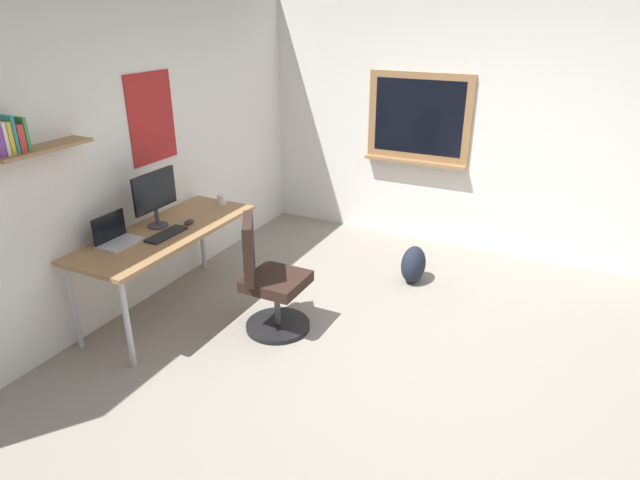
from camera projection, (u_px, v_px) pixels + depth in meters
ground_plane at (404, 369)px, 3.90m from camera, size 5.20×5.20×0.00m
wall_back at (125, 154)px, 4.38m from camera, size 5.00×0.30×2.60m
wall_right at (488, 127)px, 5.41m from camera, size 0.22×5.00×2.60m
desk at (166, 238)px, 4.41m from camera, size 1.65×0.65×0.74m
office_chair at (268, 284)px, 4.24m from camera, size 0.55×0.56×0.95m
laptop at (116, 237)px, 4.12m from camera, size 0.31×0.21×0.23m
monitor_primary at (155, 195)px, 4.35m from camera, size 0.46×0.17×0.46m
keyboard at (166, 234)px, 4.27m from camera, size 0.37×0.13×0.02m
computer_mouse at (189, 222)px, 4.50m from camera, size 0.10×0.06×0.03m
coffee_mug at (221, 199)px, 4.94m from camera, size 0.08×0.08×0.09m
backpack at (413, 264)px, 5.08m from camera, size 0.32×0.22×0.36m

